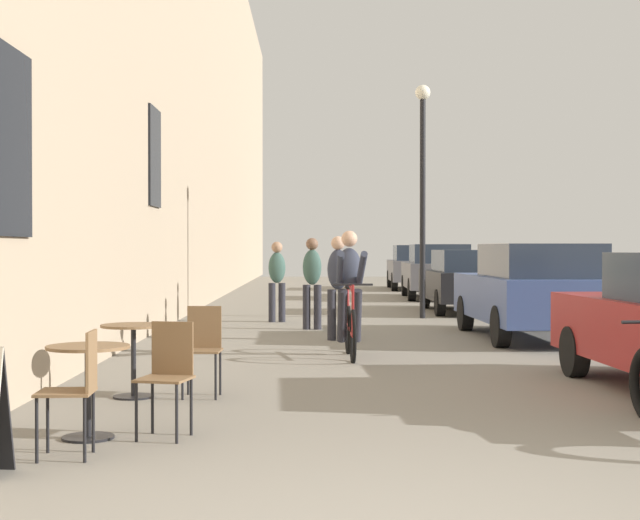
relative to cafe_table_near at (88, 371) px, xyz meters
name	(u,v)px	position (x,y,z in m)	size (l,w,h in m)	color
building_facade_left	(161,14)	(-1.23, 11.35, 5.58)	(0.54, 68.00, 12.20)	tan
cafe_table_near	(88,371)	(0.00, 0.00, 0.00)	(0.64, 0.64, 0.72)	black
cafe_chair_near_toward_street	(168,370)	(0.60, 0.07, 0.00)	(0.45, 0.45, 0.89)	black
cafe_chair_near_toward_wall	(77,384)	(0.08, -0.65, 0.00)	(0.40, 0.40, 0.89)	black
cafe_table_mid	(133,345)	(-0.03, 1.99, 0.00)	(0.64, 0.64, 0.72)	black
cafe_chair_mid_toward_street	(203,344)	(0.65, 2.07, 0.00)	(0.40, 0.40, 0.89)	black
cyclist_on_bicycle	(350,297)	(2.25, 5.45, 0.29)	(0.52, 1.76, 1.74)	black
pedestrian_near	(338,282)	(2.15, 7.69, 0.42)	(0.35, 0.26, 1.66)	#26262D
pedestrian_mid	(312,278)	(1.74, 9.72, 0.41)	(0.36, 0.27, 1.66)	#26262D
pedestrian_far	(277,277)	(1.04, 11.44, 0.38)	(0.37, 0.29, 1.60)	#26262D
street_lamp	(423,170)	(4.07, 12.42, 2.59)	(0.32, 0.32, 4.90)	black
parked_car_second	(533,290)	(5.32, 7.90, 0.28)	(1.89, 4.36, 1.54)	#384C84
parked_car_third	(466,280)	(5.28, 14.21, 0.22)	(1.71, 4.03, 1.43)	black
parked_car_fourth	(437,271)	(5.42, 20.07, 0.30)	(2.02, 4.52, 1.58)	#595960
parked_car_fifth	(416,267)	(5.48, 26.23, 0.30)	(1.99, 4.50, 1.58)	#595960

